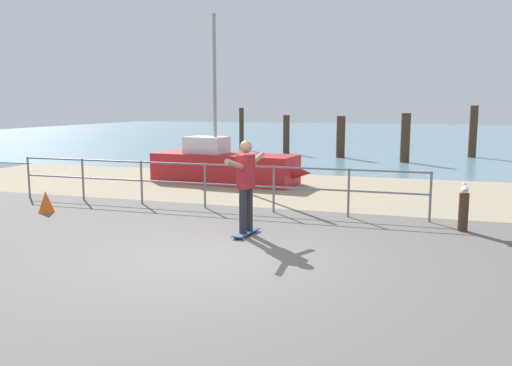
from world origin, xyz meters
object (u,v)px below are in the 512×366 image
object	(u,v)px
skateboard	(246,233)
traffic_cone	(46,202)
bollard_short	(463,213)
seagull	(465,189)
sailboat	(229,166)
skateboarder	(246,181)

from	to	relation	value
skateboard	traffic_cone	size ratio (longest dim) A/B	1.64
bollard_short	seagull	bearing A→B (deg)	89.59
skateboard	bollard_short	world-z (taller)	bollard_short
sailboat	skateboard	bearing A→B (deg)	-66.75
skateboarder	traffic_cone	xyz separation A→B (m)	(-4.82, 0.58, -0.77)
skateboarder	traffic_cone	distance (m)	4.92
seagull	skateboard	bearing A→B (deg)	-157.49
skateboard	skateboarder	distance (m)	0.95
seagull	bollard_short	bearing A→B (deg)	-90.41
bollard_short	traffic_cone	world-z (taller)	bollard_short
sailboat	traffic_cone	distance (m)	5.83
skateboarder	sailboat	bearing A→B (deg)	113.25
sailboat	seagull	xyz separation A→B (m)	(6.32, -4.38, 0.29)
skateboard	bollard_short	xyz separation A→B (m)	(3.76, 1.54, 0.30)
sailboat	skateboarder	world-z (taller)	sailboat
sailboat	skateboarder	size ratio (longest dim) A/B	3.05
seagull	sailboat	bearing A→B (deg)	145.25
sailboat	traffic_cone	bearing A→B (deg)	-112.96
skateboard	skateboarder	size ratio (longest dim) A/B	0.50
sailboat	seagull	distance (m)	7.69
skateboard	skateboarder	xyz separation A→B (m)	(0.00, -0.00, 0.95)
sailboat	seagull	size ratio (longest dim) A/B	10.36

